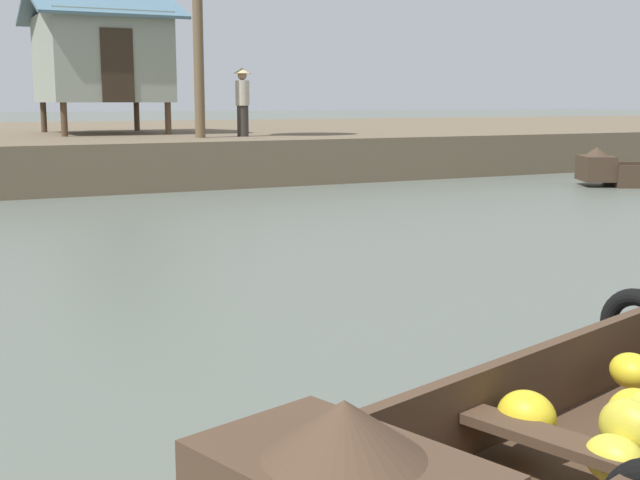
# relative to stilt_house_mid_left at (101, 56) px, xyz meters

# --- Properties ---
(ground_plane) EXTENTS (300.00, 300.00, 0.00)m
(ground_plane) POSITION_rel_stilt_house_mid_left_xyz_m (-2.18, -14.04, -3.07)
(ground_plane) COLOR #596056
(riverbank_strip) EXTENTS (160.00, 20.00, 1.04)m
(riverbank_strip) POSITION_rel_stilt_house_mid_left_xyz_m (-2.18, 4.17, -2.55)
(riverbank_strip) COLOR brown
(riverbank_strip) RESTS_ON ground
(stilt_house_mid_left) EXTENTS (3.71, 4.08, 3.85)m
(stilt_house_mid_left) POSITION_rel_stilt_house_mid_left_xyz_m (0.00, 0.00, 0.00)
(stilt_house_mid_left) COLOR #4C3826
(stilt_house_mid_left) RESTS_ON riverbank_strip
(vendor_person) EXTENTS (0.44, 0.44, 1.66)m
(vendor_person) POSITION_rel_stilt_house_mid_left_xyz_m (2.62, -3.52, -1.10)
(vendor_person) COLOR #332D28
(vendor_person) RESTS_ON riverbank_strip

